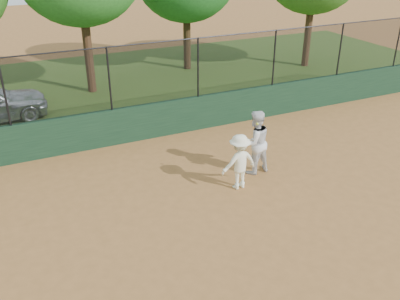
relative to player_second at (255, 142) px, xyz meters
name	(u,v)px	position (x,y,z in m)	size (l,w,h in m)	color
ground	(209,244)	(-2.64, -2.48, -0.94)	(80.00, 80.00, 0.00)	#9B6432
back_wall	(129,125)	(-2.64, 3.52, -0.34)	(26.00, 0.20, 1.20)	#193821
grass_strip	(90,89)	(-2.64, 9.52, -0.93)	(36.00, 12.00, 0.01)	#2D4816
player_second	(255,142)	(0.00, 0.00, 0.00)	(0.91, 0.71, 1.88)	silver
player_main	(239,162)	(-0.83, -0.58, -0.16)	(1.03, 0.63, 1.92)	white
fence_assembly	(124,76)	(-2.67, 3.52, 1.30)	(26.00, 0.06, 2.00)	black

